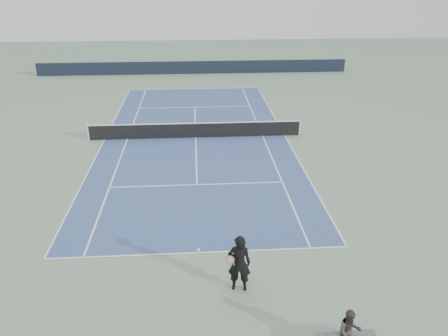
{
  "coord_description": "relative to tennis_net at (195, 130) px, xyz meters",
  "views": [
    {
      "loc": [
        0.02,
        -25.0,
        9.38
      ],
      "look_at": [
        1.26,
        -6.95,
        1.1
      ],
      "focal_mm": 35.0,
      "sensor_mm": 36.0,
      "label": 1
    }
  ],
  "objects": [
    {
      "name": "tennis_net",
      "position": [
        0.0,
        0.0,
        0.0
      ],
      "size": [
        12.9,
        0.1,
        1.07
      ],
      "color": "silver",
      "rests_on": "ground"
    },
    {
      "name": "tennis_ball",
      "position": [
        0.8,
        -14.26,
        -0.47
      ],
      "size": [
        0.07,
        0.07,
        0.07
      ],
      "primitive_type": "sphere",
      "color": "#D0DC2D",
      "rests_on": "ground"
    },
    {
      "name": "ground",
      "position": [
        0.0,
        0.0,
        -0.5
      ],
      "size": [
        80.0,
        80.0,
        0.0
      ],
      "primitive_type": "plane",
      "color": "gray"
    },
    {
      "name": "windscreen_far",
      "position": [
        0.0,
        17.88,
        0.1
      ],
      "size": [
        30.0,
        0.25,
        1.2
      ],
      "primitive_type": "cube",
      "color": "black",
      "rests_on": "ground"
    },
    {
      "name": "court_surface",
      "position": [
        0.0,
        0.0,
        -0.5
      ],
      "size": [
        10.97,
        23.77,
        0.01
      ],
      "primitive_type": "cube",
      "color": "#3A5489",
      "rests_on": "ground"
    },
    {
      "name": "tennis_player",
      "position": [
        1.26,
        -13.9,
        0.5
      ],
      "size": [
        0.86,
        0.64,
        2.0
      ],
      "color": "black",
      "rests_on": "ground"
    }
  ]
}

